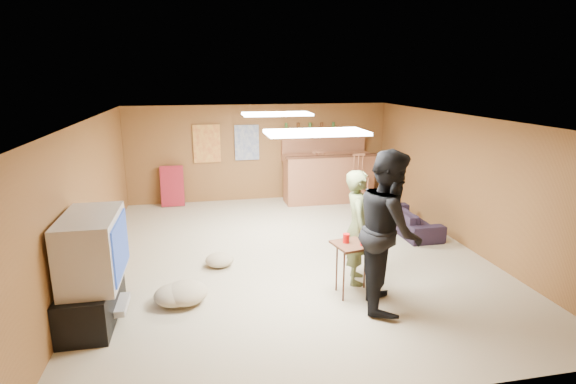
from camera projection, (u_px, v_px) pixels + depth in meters
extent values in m
plane|color=tan|center=(290.00, 254.00, 7.34)|extent=(7.00, 7.00, 0.00)
cube|color=silver|center=(291.00, 119.00, 6.78)|extent=(6.00, 7.00, 0.02)
cube|color=brown|center=(260.00, 153.00, 10.38)|extent=(6.00, 0.02, 2.20)
cube|color=brown|center=(376.00, 290.00, 3.74)|extent=(6.00, 0.02, 2.20)
cube|color=brown|center=(88.00, 199.00, 6.48)|extent=(0.02, 7.00, 2.20)
cube|color=brown|center=(463.00, 180.00, 7.63)|extent=(0.02, 7.00, 2.20)
cube|color=black|center=(92.00, 300.00, 5.33)|extent=(0.55, 1.30, 0.50)
cube|color=#B2B2B7|center=(112.00, 305.00, 5.40)|extent=(0.35, 0.50, 0.08)
cube|color=#B2B2B7|center=(92.00, 248.00, 5.18)|extent=(0.60, 1.10, 0.80)
cube|color=navy|center=(121.00, 246.00, 5.24)|extent=(0.02, 0.95, 0.65)
cube|color=brown|center=(328.00, 178.00, 10.28)|extent=(2.00, 0.60, 1.10)
cube|color=#3E2014|center=(332.00, 156.00, 9.91)|extent=(2.10, 0.12, 0.05)
cube|color=brown|center=(324.00, 134.00, 10.47)|extent=(2.00, 0.18, 0.05)
cube|color=brown|center=(323.00, 147.00, 10.56)|extent=(2.00, 0.14, 0.60)
cube|color=#BF3F26|center=(207.00, 144.00, 10.05)|extent=(0.60, 0.03, 0.85)
cube|color=#334C99|center=(247.00, 143.00, 10.22)|extent=(0.55, 0.03, 0.80)
cube|color=maroon|center=(172.00, 186.00, 9.97)|extent=(0.50, 0.26, 0.91)
cube|color=white|center=(316.00, 132.00, 5.37)|extent=(1.20, 0.60, 0.04)
cube|color=white|center=(277.00, 114.00, 7.93)|extent=(1.20, 0.60, 0.04)
imported|color=#556037|center=(358.00, 227.00, 6.19)|extent=(0.52, 0.67, 1.61)
imported|color=black|center=(389.00, 230.00, 5.50)|extent=(0.99, 1.14, 1.99)
imported|color=black|center=(409.00, 219.00, 8.39)|extent=(0.63, 1.59, 0.46)
cube|color=#3E2014|center=(355.00, 269.00, 5.91)|extent=(0.64, 0.55, 0.73)
cylinder|color=red|center=(346.00, 238.00, 5.81)|extent=(0.11, 0.11, 0.12)
cylinder|color=red|center=(363.00, 242.00, 5.72)|extent=(0.09, 0.09, 0.10)
cylinder|color=navy|center=(365.00, 236.00, 5.92)|extent=(0.11, 0.11, 0.11)
ellipsoid|color=tan|center=(185.00, 293.00, 5.75)|extent=(0.71, 0.71, 0.26)
ellipsoid|color=tan|center=(220.00, 260.00, 6.87)|extent=(0.57, 0.57, 0.19)
ellipsoid|color=tan|center=(175.00, 295.00, 5.72)|extent=(0.53, 0.53, 0.24)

